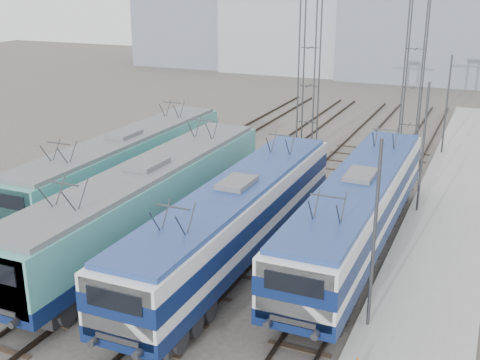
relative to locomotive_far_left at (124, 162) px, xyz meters
name	(u,v)px	position (x,y,z in m)	size (l,w,h in m)	color
ground	(129,308)	(6.75, -9.92, -2.21)	(160.00, 160.00, 0.00)	#514C47
platform	(435,265)	(16.95, -1.92, -2.06)	(4.00, 70.00, 0.30)	#9E9E99
locomotive_far_left	(124,162)	(0.00, 0.00, 0.00)	(2.80, 17.69, 3.33)	#0E1E51
locomotive_center_left	(146,199)	(4.50, -4.88, 0.11)	(2.95, 18.67, 3.51)	#0E1E51
locomotive_center_right	(235,216)	(9.00, -5.06, 0.06)	(2.81, 17.76, 3.34)	#0E1E51
locomotive_far_right	(358,208)	(13.50, -1.99, 0.07)	(2.82, 17.82, 3.35)	#0E1E51
catenary_tower_west	(309,61)	(6.75, 12.08, 4.43)	(4.50, 1.20, 12.00)	#3F4247
catenary_tower_east	(415,62)	(13.25, 14.08, 4.43)	(4.50, 1.20, 12.00)	#3F4247
mast_front	(374,240)	(15.35, -7.92, 1.29)	(0.12, 0.12, 7.00)	#3F4247
mast_mid	(423,151)	(15.35, 4.08, 1.29)	(0.12, 0.12, 7.00)	#3F4247
mast_rear	(446,107)	(15.35, 16.08, 1.29)	(0.12, 0.12, 7.00)	#3F4247
building_west	(298,17)	(-7.25, 52.08, 4.79)	(18.00, 12.00, 14.00)	#A7AFB9
building_center	(442,3)	(10.75, 52.08, 6.79)	(22.00, 14.00, 18.00)	gray
building_far_west	(192,29)	(-23.25, 52.08, 2.79)	(14.00, 10.00, 10.00)	gray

